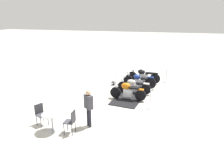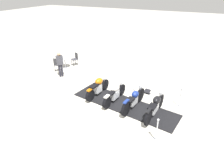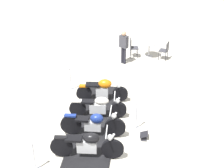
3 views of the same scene
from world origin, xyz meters
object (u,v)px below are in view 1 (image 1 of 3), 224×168
motorcycle_navy (138,80)px  stanchion_left_rear (150,103)px  cafe_chair_near_table (71,120)px  stanchion_right_mid (115,82)px  bystander_person (89,105)px  cafe_table (52,118)px  stanchion_left_front (166,78)px  motorcycle_copper (127,91)px  motorcycle_black (143,75)px  stanchion_right_front (127,74)px  cafe_chair_across_table (41,113)px  motorcycle_cream (133,86)px  info_placard (114,84)px

motorcycle_navy → stanchion_left_rear: (-3.05, -0.98, -0.19)m
stanchion_left_rear → cafe_chair_near_table: size_ratio=1.08×
stanchion_right_mid → bystander_person: bystander_person is taller
cafe_table → stanchion_left_front: bearing=-29.9°
stanchion_left_rear → cafe_table: 4.87m
motorcycle_navy → motorcycle_copper: 2.17m
cafe_table → cafe_chair_near_table: (0.01, -0.82, -0.01)m
motorcycle_copper → motorcycle_black: bearing=-94.2°
stanchion_right_front → cafe_table: (-8.17, 1.64, 0.27)m
stanchion_right_mid → stanchion_left_rear: (-2.74, -2.44, -0.05)m
bystander_person → cafe_chair_across_table: bearing=139.2°
cafe_chair_near_table → motorcycle_navy: bearing=-108.1°
motorcycle_navy → motorcycle_copper: size_ratio=1.08×
motorcycle_copper → bystander_person: size_ratio=1.23×
motorcycle_cream → cafe_chair_near_table: (-5.11, 1.73, 0.11)m
cafe_chair_near_table → stanchion_right_front: bearing=-96.7°
stanchion_left_rear → cafe_chair_across_table: bearing=121.9°
motorcycle_navy → cafe_chair_across_table: bearing=66.9°
motorcycle_cream → motorcycle_navy: bearing=-93.8°
motorcycle_black → stanchion_left_front: (0.45, -1.55, -0.21)m
cafe_chair_near_table → cafe_chair_across_table: bearing=-14.2°
stanchion_right_mid → bystander_person: 5.21m
motorcycle_navy → stanchion_left_front: 2.30m
motorcycle_cream → cafe_table: 5.73m
stanchion_right_front → cafe_chair_across_table: (-7.79, 2.37, 0.24)m
stanchion_right_front → cafe_table: size_ratio=1.28×
motorcycle_copper → stanchion_right_front: stanchion_right_front is taller
motorcycle_copper → cafe_chair_near_table: size_ratio=2.07×
stanchion_left_rear → info_placard: 4.20m
motorcycle_copper → stanchion_left_front: (3.67, -2.05, -0.19)m
stanchion_right_front → info_placard: (-1.77, 0.58, -0.23)m
motorcycle_navy → info_placard: size_ratio=5.62×
motorcycle_navy → cafe_chair_across_table: size_ratio=2.35×
motorcycle_black → cafe_table: 7.82m
motorcycle_black → motorcycle_cream: motorcycle_black is taller
motorcycle_cream → cafe_chair_across_table: (-4.74, 3.29, 0.08)m
stanchion_right_mid → stanchion_left_rear: 3.66m
info_placard → bystander_person: bearing=-168.2°
stanchion_left_rear → stanchion_right_front: (5.03, 2.07, -0.01)m
stanchion_right_mid → stanchion_left_rear: stanchion_right_mid is taller
motorcycle_navy → cafe_chair_near_table: size_ratio=2.23×
stanchion_right_mid → stanchion_right_front: 2.32m
motorcycle_black → motorcycle_navy: motorcycle_navy is taller
cafe_chair_across_table → cafe_chair_near_table: bearing=14.2°
motorcycle_black → cafe_chair_across_table: (-6.89, 3.62, 0.00)m
cafe_chair_across_table → bystander_person: size_ratio=0.57×
motorcycle_cream → stanchion_left_rear: (-1.98, -1.15, -0.14)m
motorcycle_cream → stanchion_left_front: size_ratio=2.03×
stanchion_right_mid → motorcycle_black: bearing=-49.5°
cafe_table → bystander_person: size_ratio=0.48×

